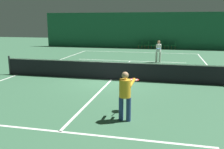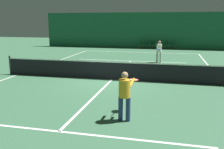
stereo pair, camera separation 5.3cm
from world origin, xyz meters
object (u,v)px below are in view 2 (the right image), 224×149
(player_near, at_px, (125,92))
(tennis_net, at_px, (112,70))
(courtside_chair_1, at_px, (148,44))
(courtside_chair_2, at_px, (155,45))
(courtside_chair_5, at_px, (175,45))
(player_far, at_px, (159,50))
(courtside_chair_4, at_px, (168,45))
(courtside_chair_0, at_px, (142,44))
(tennis_ball, at_px, (127,90))
(courtside_chair_3, at_px, (161,45))

(player_near, bearing_deg, tennis_net, 25.88)
(courtside_chair_1, distance_m, courtside_chair_2, 0.71)
(tennis_net, distance_m, courtside_chair_5, 15.58)
(courtside_chair_2, bearing_deg, player_near, 1.02)
(courtside_chair_1, distance_m, courtside_chair_5, 2.84)
(courtside_chair_1, bearing_deg, tennis_net, -2.06)
(player_near, relative_size, player_far, 0.95)
(tennis_net, xyz_separation_m, courtside_chair_5, (3.39, 15.20, -0.03))
(player_near, distance_m, player_far, 11.28)
(courtside_chair_4, bearing_deg, courtside_chair_5, 90.00)
(player_far, relative_size, courtside_chair_1, 1.91)
(courtside_chair_1, relative_size, courtside_chair_2, 1.00)
(player_near, xyz_separation_m, courtside_chair_0, (-1.78, 20.37, -0.41))
(courtside_chair_0, distance_m, tennis_ball, 17.18)
(courtside_chair_4, distance_m, tennis_ball, 17.20)
(tennis_net, relative_size, player_far, 7.48)
(tennis_net, bearing_deg, courtside_chair_2, 85.27)
(courtside_chair_5, bearing_deg, courtside_chair_0, -90.00)
(courtside_chair_4, xyz_separation_m, courtside_chair_5, (0.71, 0.00, 0.00))
(tennis_net, distance_m, tennis_ball, 2.28)
(player_near, distance_m, courtside_chair_4, 20.40)
(courtside_chair_3, bearing_deg, courtside_chair_1, -90.00)
(courtside_chair_0, relative_size, courtside_chair_4, 1.00)
(courtside_chair_1, bearing_deg, courtside_chair_3, 90.00)
(tennis_ball, bearing_deg, courtside_chair_0, 94.29)
(tennis_net, xyz_separation_m, courtside_chair_1, (0.55, 15.20, -0.03))
(courtside_chair_4, relative_size, courtside_chair_5, 1.00)
(courtside_chair_2, height_order, courtside_chair_3, same)
(player_far, height_order, courtside_chair_1, player_far)
(player_far, distance_m, courtside_chair_5, 9.20)
(courtside_chair_3, relative_size, courtside_chair_5, 1.00)
(tennis_net, xyz_separation_m, player_far, (2.11, 6.10, 0.42))
(player_far, height_order, courtside_chair_4, player_far)
(player_far, distance_m, courtside_chair_4, 9.13)
(courtside_chair_3, bearing_deg, player_near, -0.98)
(player_far, xyz_separation_m, courtside_chair_5, (1.27, 9.10, -0.45))
(player_near, bearing_deg, courtside_chair_3, 7.49)
(player_far, height_order, courtside_chair_5, player_far)
(tennis_ball, bearing_deg, courtside_chair_2, 89.55)
(courtside_chair_3, bearing_deg, courtside_chair_5, 90.00)
(tennis_net, relative_size, courtside_chair_2, 14.29)
(player_near, relative_size, courtside_chair_2, 1.82)
(tennis_ball, bearing_deg, courtside_chair_1, 91.92)
(tennis_net, height_order, courtside_chair_2, tennis_net)
(tennis_net, distance_m, courtside_chair_4, 15.44)
(courtside_chair_5, bearing_deg, tennis_ball, -7.53)
(courtside_chair_2, height_order, courtside_chair_4, same)
(tennis_net, relative_size, player_near, 7.85)
(player_far, xyz_separation_m, courtside_chair_3, (-0.15, 9.10, -0.45))
(courtside_chair_4, bearing_deg, courtside_chair_0, -90.00)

